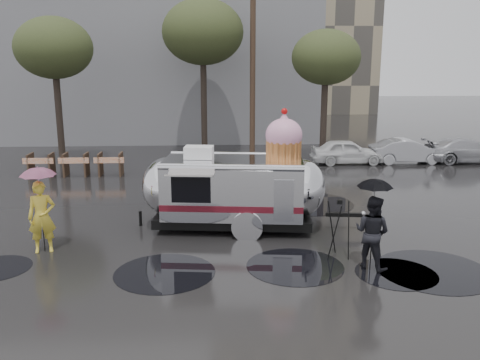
{
  "coord_description": "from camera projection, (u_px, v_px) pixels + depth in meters",
  "views": [
    {
      "loc": [
        0.45,
        -12.14,
        4.93
      ],
      "look_at": [
        1.24,
        2.52,
        1.47
      ],
      "focal_mm": 38.0,
      "sensor_mm": 36.0,
      "label": 1
    }
  ],
  "objects": [
    {
      "name": "parked_cars",
      "position": [
        443.0,
        148.0,
        25.02
      ],
      "size": [
        13.2,
        1.9,
        1.5
      ],
      "color": "silver",
      "rests_on": "ground"
    },
    {
      "name": "person_left",
      "position": [
        42.0,
        217.0,
        13.25
      ],
      "size": [
        0.77,
        0.61,
        1.9
      ],
      "primitive_type": "imported",
      "rotation": [
        0.0,
        0.0,
        0.24
      ],
      "color": "yellow",
      "rests_on": "ground"
    },
    {
      "name": "umbrella_black",
      "position": [
        375.0,
        192.0,
        11.97
      ],
      "size": [
        1.03,
        1.03,
        2.26
      ],
      "color": "black",
      "rests_on": "ground"
    },
    {
      "name": "ground",
      "position": [
        197.0,
        260.0,
        12.9
      ],
      "size": [
        120.0,
        120.0,
        0.0
      ],
      "primitive_type": "plane",
      "color": "black",
      "rests_on": "ground"
    },
    {
      "name": "person_right",
      "position": [
        372.0,
        232.0,
        12.2
      ],
      "size": [
        0.97,
        0.95,
        1.81
      ],
      "primitive_type": "imported",
      "rotation": [
        0.0,
        0.0,
        2.39
      ],
      "color": "black",
      "rests_on": "ground"
    },
    {
      "name": "airstream_trailer",
      "position": [
        236.0,
        186.0,
        15.1
      ],
      "size": [
        6.81,
        2.82,
        3.69
      ],
      "rotation": [
        0.0,
        0.0,
        -0.11
      ],
      "color": "silver",
      "rests_on": "ground"
    },
    {
      "name": "tripod",
      "position": [
        339.0,
        223.0,
        12.86
      ],
      "size": [
        0.58,
        0.64,
        1.54
      ],
      "rotation": [
        0.0,
        0.0,
        -0.07
      ],
      "color": "black",
      "rests_on": "ground"
    },
    {
      "name": "barricade_row",
      "position": [
        76.0,
        164.0,
        22.18
      ],
      "size": [
        4.3,
        0.8,
        1.0
      ],
      "color": "#473323",
      "rests_on": "ground"
    },
    {
      "name": "tree_left",
      "position": [
        54.0,
        49.0,
        23.91
      ],
      "size": [
        3.64,
        3.64,
        6.95
      ],
      "color": "#382D26",
      "rests_on": "ground"
    },
    {
      "name": "utility_pole",
      "position": [
        253.0,
        67.0,
        25.58
      ],
      "size": [
        1.6,
        0.28,
        9.0
      ],
      "color": "#473323",
      "rests_on": "ground"
    },
    {
      "name": "tree_right",
      "position": [
        326.0,
        58.0,
        24.7
      ],
      "size": [
        3.36,
        3.36,
        6.42
      ],
      "color": "#382D26",
      "rests_on": "ground"
    },
    {
      "name": "tree_mid",
      "position": [
        203.0,
        33.0,
        26.03
      ],
      "size": [
        4.2,
        4.2,
        8.03
      ],
      "color": "#382D26",
      "rests_on": "ground"
    },
    {
      "name": "puddles",
      "position": [
        295.0,
        247.0,
        13.79
      ],
      "size": [
        12.81,
        8.95,
        0.01
      ],
      "color": "black",
      "rests_on": "ground"
    },
    {
      "name": "umbrella_pink",
      "position": [
        39.0,
        181.0,
        13.03
      ],
      "size": [
        1.11,
        1.11,
        2.31
      ],
      "color": "pink",
      "rests_on": "ground"
    },
    {
      "name": "grey_building",
      "position": [
        146.0,
        37.0,
        34.53
      ],
      "size": [
        22.0,
        12.0,
        13.0
      ],
      "primitive_type": "cube",
      "color": "slate",
      "rests_on": "ground"
    }
  ]
}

